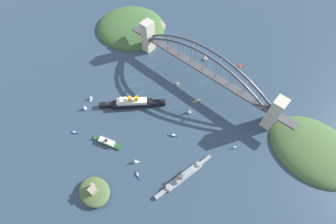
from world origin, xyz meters
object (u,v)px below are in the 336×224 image
(harbor_ferry_steamer, at_px, (107,142))
(small_boat_6, at_px, (173,135))
(ocean_liner, at_px, (133,103))
(small_boat_7, at_px, (90,98))
(small_boat_8, at_px, (177,82))
(small_boat_4, at_px, (135,161))
(harbor_arch_bridge, at_px, (204,70))
(small_boat_9, at_px, (197,101))
(small_boat_1, at_px, (138,175))
(small_boat_3, at_px, (234,147))
(seaplane_taxiing_near_bridge, at_px, (206,58))
(small_boat_0, at_px, (189,111))
(small_boat_5, at_px, (75,132))
(channel_marker_buoy, at_px, (167,74))
(naval_cruiser, at_px, (184,176))
(fort_island_mid_harbor, at_px, (94,192))
(small_boat_2, at_px, (84,107))
(seaplane_second_in_formation, at_px, (240,66))

(harbor_ferry_steamer, bearing_deg, small_boat_6, -131.92)
(ocean_liner, relative_size, harbor_ferry_steamer, 1.83)
(small_boat_6, relative_size, small_boat_7, 1.46)
(small_boat_8, bearing_deg, small_boat_4, 107.56)
(harbor_arch_bridge, bearing_deg, ocean_liner, 63.75)
(small_boat_9, bearing_deg, small_boat_7, 39.83)
(small_boat_1, bearing_deg, small_boat_8, -68.48)
(small_boat_3, height_order, small_boat_8, small_boat_8)
(seaplane_taxiing_near_bridge, height_order, small_boat_0, small_boat_0)
(small_boat_0, bearing_deg, harbor_ferry_steamer, 64.34)
(small_boat_5, height_order, channel_marker_buoy, channel_marker_buoy)
(small_boat_5, bearing_deg, small_boat_7, -61.45)
(harbor_ferry_steamer, distance_m, small_boat_9, 138.88)
(small_boat_9, bearing_deg, small_boat_6, 99.07)
(small_boat_9, bearing_deg, small_boat_0, 99.38)
(naval_cruiser, xyz_separation_m, small_boat_6, (45.90, -34.61, -2.22))
(small_boat_0, bearing_deg, small_boat_4, 87.35)
(harbor_arch_bridge, xyz_separation_m, seaplane_taxiing_near_bridge, (24.58, -43.62, -26.33))
(fort_island_mid_harbor, xyz_separation_m, small_boat_5, (82.45, -33.02, -4.12))
(small_boat_2, xyz_separation_m, channel_marker_buoy, (-44.35, -126.44, -3.36))
(small_boat_0, distance_m, small_boat_8, 54.34)
(small_boat_6, bearing_deg, small_boat_8, -53.49)
(seaplane_taxiing_near_bridge, bearing_deg, harbor_arch_bridge, 119.40)
(small_boat_4, height_order, channel_marker_buoy, small_boat_4)
(seaplane_second_in_formation, xyz_separation_m, small_boat_7, (130.27, 198.63, 1.90))
(harbor_ferry_steamer, relative_size, small_boat_8, 4.43)
(small_boat_5, distance_m, channel_marker_buoy, 161.53)
(harbor_arch_bridge, distance_m, small_boat_2, 178.93)
(ocean_liner, distance_m, naval_cruiser, 125.95)
(harbor_ferry_steamer, xyz_separation_m, small_boat_1, (-60.88, 4.60, -1.67))
(naval_cruiser, xyz_separation_m, small_boat_0, (52.54, -77.06, 2.26))
(naval_cruiser, distance_m, seaplane_taxiing_near_bridge, 201.69)
(naval_cruiser, bearing_deg, seaplane_second_in_formation, -77.20)
(fort_island_mid_harbor, height_order, small_boat_9, fort_island_mid_harbor)
(seaplane_second_in_formation, distance_m, small_boat_8, 107.75)
(small_boat_0, bearing_deg, small_boat_7, 31.77)
(small_boat_2, relative_size, small_boat_3, 1.02)
(naval_cruiser, relative_size, small_boat_7, 10.05)
(naval_cruiser, relative_size, small_boat_9, 7.47)
(small_boat_4, bearing_deg, seaplane_taxiing_near_bridge, -78.92)
(seaplane_taxiing_near_bridge, distance_m, small_boat_5, 231.87)
(harbor_arch_bridge, relative_size, harbor_ferry_steamer, 7.24)
(ocean_liner, distance_m, small_boat_0, 81.30)
(harbor_ferry_steamer, xyz_separation_m, small_boat_5, (44.37, 18.93, -1.63))
(harbor_arch_bridge, bearing_deg, small_boat_8, 46.14)
(small_boat_9, bearing_deg, channel_marker_buoy, -8.67)
(harbor_ferry_steamer, distance_m, small_boat_5, 48.27)
(small_boat_5, xyz_separation_m, small_boat_7, (27.17, -49.93, 3.12))
(seaplane_taxiing_near_bridge, bearing_deg, fort_island_mid_harbor, 96.78)
(naval_cruiser, xyz_separation_m, small_boat_9, (56.37, -100.26, -2.20))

